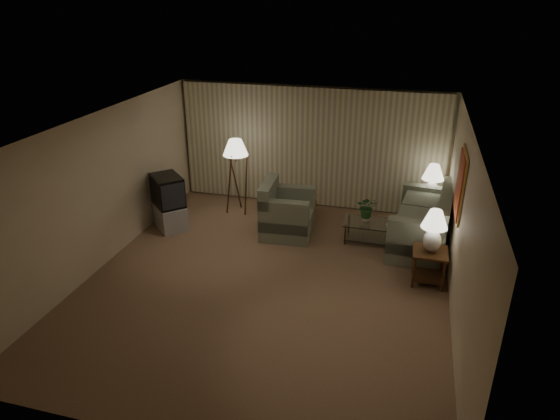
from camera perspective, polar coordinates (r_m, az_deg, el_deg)
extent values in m
plane|color=#8E6C4E|center=(8.67, -1.47, -7.93)|extent=(7.00, 7.00, 0.00)
cube|color=beige|center=(11.23, 3.55, 7.24)|extent=(6.00, 0.04, 2.70)
cube|color=beige|center=(9.29, -19.61, 2.19)|extent=(0.04, 7.00, 2.70)
cube|color=beige|center=(7.80, 20.07, -2.07)|extent=(0.04, 7.00, 2.70)
cube|color=white|center=(7.60, -1.68, 9.61)|extent=(6.00, 7.00, 0.04)
cube|color=beige|center=(11.16, 3.47, 7.13)|extent=(5.85, 0.12, 2.65)
cube|color=gold|center=(8.39, 19.97, 2.74)|extent=(0.03, 0.90, 1.10)
cube|color=#AE3620|center=(8.38, 19.80, 2.76)|extent=(0.02, 0.80, 1.00)
cube|color=gray|center=(10.03, 15.69, -2.67)|extent=(2.22, 1.43, 0.47)
cube|color=gray|center=(10.10, 0.84, -1.54)|extent=(1.17, 1.13, 0.46)
cube|color=#35190E|center=(8.68, 16.82, -4.62)|extent=(0.57, 0.57, 0.04)
cube|color=#35190E|center=(8.90, 16.47, -7.23)|extent=(0.48, 0.48, 0.02)
cylinder|color=#35190E|center=(8.60, 15.03, -6.95)|extent=(0.05, 0.05, 0.56)
cylinder|color=#35190E|center=(9.01, 15.10, -5.45)|extent=(0.05, 0.05, 0.56)
cylinder|color=#35190E|center=(8.63, 18.16, -7.26)|extent=(0.05, 0.05, 0.56)
cylinder|color=#35190E|center=(9.04, 18.07, -5.75)|extent=(0.05, 0.05, 0.56)
cube|color=#35190E|center=(10.74, 16.75, 1.04)|extent=(0.48, 0.40, 0.04)
cube|color=#35190E|center=(10.92, 16.46, -1.18)|extent=(0.41, 0.34, 0.02)
cylinder|color=#35190E|center=(10.70, 15.55, -0.63)|extent=(0.05, 0.05, 0.56)
cylinder|color=#35190E|center=(10.98, 15.58, 0.01)|extent=(0.05, 0.05, 0.56)
cylinder|color=#35190E|center=(10.72, 17.57, -0.85)|extent=(0.05, 0.05, 0.56)
cylinder|color=#35190E|center=(11.00, 17.55, -0.20)|extent=(0.05, 0.05, 0.56)
ellipsoid|color=silver|center=(8.58, 16.99, -3.41)|extent=(0.30, 0.30, 0.38)
cylinder|color=silver|center=(8.48, 17.17, -2.03)|extent=(0.03, 0.03, 0.09)
cone|color=white|center=(8.41, 17.31, -0.98)|extent=(0.43, 0.43, 0.30)
ellipsoid|color=silver|center=(10.66, 16.88, 2.10)|extent=(0.31, 0.31, 0.39)
cylinder|color=silver|center=(10.57, 17.04, 3.29)|extent=(0.03, 0.03, 0.09)
cone|color=white|center=(10.52, 17.15, 4.18)|extent=(0.44, 0.44, 0.31)
cube|color=silver|center=(9.87, 10.67, -1.47)|extent=(1.16, 0.63, 0.02)
cube|color=silver|center=(10.00, 10.54, -3.06)|extent=(1.08, 0.55, 0.01)
cylinder|color=#3B2B17|center=(9.78, 7.46, -2.85)|extent=(0.04, 0.04, 0.40)
cylinder|color=#3B2B17|center=(10.22, 7.86, -1.63)|extent=(0.04, 0.04, 0.40)
cylinder|color=#3B2B17|center=(9.73, 13.44, -3.51)|extent=(0.04, 0.04, 0.40)
cylinder|color=#3B2B17|center=(10.17, 13.57, -2.26)|extent=(0.04, 0.04, 0.40)
cube|color=#A3A2A5|center=(10.64, -12.48, -0.63)|extent=(1.35, 1.35, 0.50)
cube|color=black|center=(10.42, -12.75, 2.18)|extent=(1.25, 1.25, 0.63)
cylinder|color=#35190E|center=(10.75, -5.08, 6.16)|extent=(0.04, 0.04, 0.24)
cone|color=white|center=(10.69, -5.12, 7.15)|extent=(0.54, 0.54, 0.34)
cylinder|color=#B4673D|center=(10.89, 2.47, 0.31)|extent=(0.83, 0.83, 0.42)
imported|color=white|center=(9.84, 9.84, -0.91)|extent=(0.19, 0.19, 0.16)
imported|color=#2C652E|center=(9.72, 9.96, 0.69)|extent=(0.40, 0.35, 0.43)
imported|color=olive|center=(9.76, 12.08, -1.80)|extent=(0.19, 0.23, 0.02)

